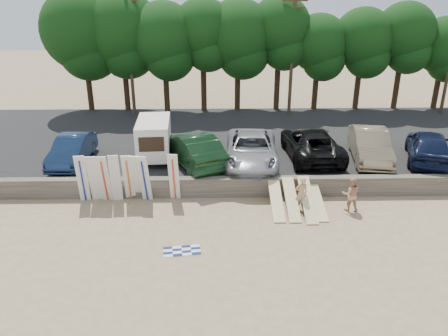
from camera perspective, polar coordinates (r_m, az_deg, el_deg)
The scene contains 29 objects.
ground at distance 20.01m, azimuth 9.84°, elevation -7.25°, with size 120.00×120.00×0.00m, color tan.
seawall at distance 22.41m, azimuth 8.56°, elevation -2.35°, with size 44.00×0.50×1.00m, color #6B6356.
parking_lot at distance 29.36m, azimuth 6.22°, elevation 3.52°, with size 44.00×14.50×0.70m, color #282828.
treeline at distance 34.73m, azimuth 0.36°, elevation 17.11°, with size 33.23×6.27×9.32m.
utility_poles at distance 33.82m, azimuth 8.90°, elevation 14.75°, with size 25.80×0.26×9.00m.
box_trailer at distance 25.11m, azimuth -9.14°, elevation 3.99°, with size 2.22×3.69×2.28m.
car_0 at distance 25.74m, azimuth -19.23°, elevation 2.25°, with size 1.62×4.63×1.53m, color #132443.
car_1 at distance 24.13m, azimuth -3.92°, elevation 2.49°, with size 1.89×5.42×1.78m, color black.
car_2 at distance 24.19m, azimuth 3.60°, elevation 2.43°, with size 2.80×6.06×1.68m, color #939398.
car_3 at distance 25.64m, azimuth 11.33°, elevation 3.18°, with size 2.78×6.03×1.68m, color black.
car_4 at distance 26.06m, azimuth 18.55°, elevation 2.84°, with size 1.85×5.31×1.75m, color #806F51.
car_5 at distance 27.08m, azimuth 25.12°, elevation 2.63°, with size 2.13×5.29×1.80m, color black.
surfboard_upright_0 at distance 22.17m, azimuth -18.02°, elevation -1.34°, with size 0.50×0.06×2.60m, color white.
surfboard_upright_1 at distance 22.04m, azimuth -16.62°, elevation -1.34°, with size 0.50×0.06×2.60m, color white.
surfboard_upright_2 at distance 21.87m, azimuth -15.36°, elevation -1.38°, with size 0.50×0.06×2.60m, color white.
surfboard_upright_3 at distance 21.75m, azimuth -13.99°, elevation -1.32°, with size 0.50×0.06×2.60m, color white.
surfboard_upright_4 at distance 21.73m, azimuth -12.36°, elevation -1.24°, with size 0.50×0.06×2.60m, color white.
surfboard_upright_5 at distance 21.69m, azimuth -11.33°, elevation -1.23°, with size 0.50×0.06×2.60m, color white.
surfboard_upright_6 at distance 21.47m, azimuth -10.34°, elevation -1.37°, with size 0.50×0.06×2.60m, color white.
surfboard_upright_7 at distance 21.42m, azimuth -6.56°, elevation -1.16°, with size 0.50×0.06×2.60m, color white.
surfboard_low_0 at distance 20.96m, azimuth 6.84°, elevation -4.08°, with size 0.56×3.00×0.07m, color beige.
surfboard_low_1 at distance 21.03m, azimuth 8.78°, elevation -4.02°, with size 0.56×3.00×0.07m, color beige.
surfboard_low_2 at distance 20.97m, azimuth 10.85°, elevation -4.05°, with size 0.56×3.00×0.07m, color beige.
surfboard_low_3 at distance 21.41m, azimuth 12.01°, elevation -4.15°, with size 0.56×3.00×0.07m, color beige.
beachgoer_a at distance 20.94m, azimuth 10.08°, elevation -3.29°, with size 0.61×0.40×1.66m, color tan.
beachgoer_b at distance 21.38m, azimuth 16.22°, elevation -3.29°, with size 0.82×0.64×1.68m, color tan.
cooler at distance 21.87m, azimuth 8.98°, elevation -4.01°, with size 0.38×0.30×0.32m, color #227E33.
gear_bag at distance 22.06m, azimuth 11.45°, elevation -4.10°, with size 0.30×0.25×0.22m, color orange.
beach_towel at distance 17.97m, azimuth -5.53°, elevation -10.71°, with size 1.50×1.50×0.00m, color white.
Camera 1 is at (-3.75, -17.04, 9.80)m, focal length 35.00 mm.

